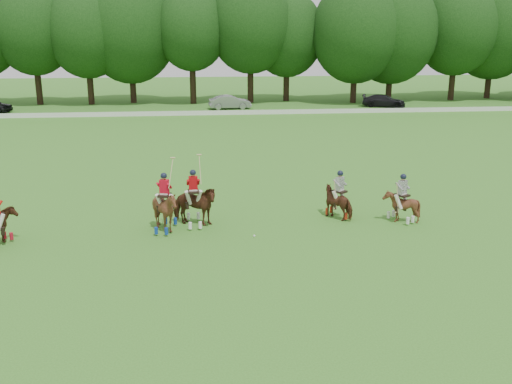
{
  "coord_description": "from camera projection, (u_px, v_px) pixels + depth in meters",
  "views": [
    {
      "loc": [
        0.11,
        -18.67,
        7.81
      ],
      "look_at": [
        2.56,
        4.2,
        1.4
      ],
      "focal_mm": 40.0,
      "sensor_mm": 36.0,
      "label": 1
    }
  ],
  "objects": [
    {
      "name": "tree_line",
      "position": [
        194.0,
        30.0,
        63.81
      ],
      "size": [
        117.98,
        14.32,
        14.75
      ],
      "color": "black",
      "rests_on": "ground"
    },
    {
      "name": "polo_ball",
      "position": [
        254.0,
        236.0,
        22.66
      ],
      "size": [
        0.09,
        0.09,
        0.09
      ],
      "primitive_type": "sphere",
      "color": "white",
      "rests_on": "ground"
    },
    {
      "name": "car_right",
      "position": [
        384.0,
        101.0,
        62.63
      ],
      "size": [
        5.04,
        3.4,
        1.35
      ],
      "primitive_type": "imported",
      "rotation": [
        0.0,
        0.0,
        1.22
      ],
      "color": "black",
      "rests_on": "ground"
    },
    {
      "name": "polo_stripe_a",
      "position": [
        339.0,
        201.0,
        24.87
      ],
      "size": [
        1.63,
        1.73,
        2.12
      ],
      "color": "#442012",
      "rests_on": "ground"
    },
    {
      "name": "polo_stripe_b",
      "position": [
        401.0,
        205.0,
        24.29
      ],
      "size": [
        1.62,
        1.66,
        2.12
      ],
      "color": "#442012",
      "rests_on": "ground"
    },
    {
      "name": "polo_red_b",
      "position": [
        194.0,
        206.0,
        23.78
      ],
      "size": [
        1.79,
        1.56,
        2.95
      ],
      "color": "#442012",
      "rests_on": "ground"
    },
    {
      "name": "car_mid",
      "position": [
        230.0,
        102.0,
        60.88
      ],
      "size": [
        4.57,
        1.91,
        1.47
      ],
      "primitive_type": "imported",
      "rotation": [
        0.0,
        0.0,
        1.65
      ],
      "color": "gray",
      "rests_on": "ground"
    },
    {
      "name": "polo_red_c",
      "position": [
        165.0,
        210.0,
        23.13
      ],
      "size": [
        1.77,
        1.89,
        2.99
      ],
      "color": "#442012",
      "rests_on": "ground"
    },
    {
      "name": "ground",
      "position": [
        196.0,
        264.0,
        19.97
      ],
      "size": [
        180.0,
        180.0,
        0.0
      ],
      "primitive_type": "plane",
      "color": "#377020",
      "rests_on": "ground"
    },
    {
      "name": "boundary_rail",
      "position": [
        194.0,
        113.0,
        56.31
      ],
      "size": [
        120.0,
        0.1,
        0.44
      ],
      "primitive_type": "cube",
      "color": "white",
      "rests_on": "ground"
    }
  ]
}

